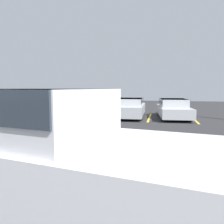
% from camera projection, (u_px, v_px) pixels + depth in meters
% --- Properties ---
extents(ground_plane, '(60.00, 60.00, 0.00)m').
position_uv_depth(ground_plane, '(35.00, 201.00, 3.70)').
color(ground_plane, '#2D2D30').
extents(stall_stripe_a, '(0.12, 4.18, 0.01)m').
position_uv_depth(stall_stripe_a, '(72.00, 115.00, 15.28)').
color(stall_stripe_a, yellow).
rests_on(stall_stripe_a, ground_plane).
extents(stall_stripe_b, '(0.12, 4.18, 0.01)m').
position_uv_depth(stall_stripe_b, '(109.00, 116.00, 14.69)').
color(stall_stripe_b, yellow).
rests_on(stall_stripe_b, ground_plane).
extents(stall_stripe_c, '(0.12, 4.18, 0.01)m').
position_uv_depth(stall_stripe_c, '(149.00, 117.00, 14.11)').
color(stall_stripe_c, yellow).
rests_on(stall_stripe_c, ground_plane).
extents(stall_stripe_d, '(0.12, 4.18, 0.01)m').
position_uv_depth(stall_stripe_d, '(194.00, 119.00, 13.52)').
color(stall_stripe_d, yellow).
rests_on(stall_stripe_d, ground_plane).
extents(pickup_truck, '(5.95, 2.90, 1.89)m').
position_uv_depth(pickup_truck, '(52.00, 155.00, 3.17)').
color(pickup_truck, silver).
rests_on(pickup_truck, ground_plane).
extents(parked_sedan_a, '(1.86, 4.65, 1.27)m').
position_uv_depth(parked_sedan_a, '(90.00, 106.00, 14.77)').
color(parked_sedan_a, '#232326').
rests_on(parked_sedan_a, ground_plane).
extents(parked_sedan_b, '(1.90, 4.25, 1.23)m').
position_uv_depth(parked_sedan_b, '(130.00, 107.00, 14.22)').
color(parked_sedan_b, '#B7BABF').
rests_on(parked_sedan_b, ground_plane).
extents(parked_sedan_c, '(2.16, 4.44, 1.21)m').
position_uv_depth(parked_sedan_c, '(173.00, 108.00, 13.82)').
color(parked_sedan_c, '#B7BABF').
rests_on(parked_sedan_c, ground_plane).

